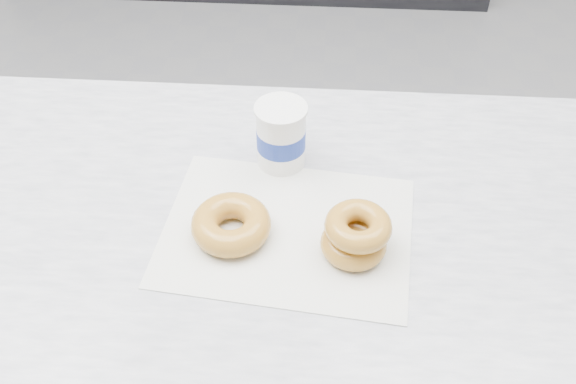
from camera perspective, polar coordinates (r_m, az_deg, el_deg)
name	(u,v)px	position (r m, az deg, el deg)	size (l,w,h in m)	color
ground	(175,287)	(1.99, -9.97, -8.33)	(5.00, 5.00, 0.00)	gray
wax_paper	(287,231)	(0.89, -0.09, -3.46)	(0.34, 0.26, 0.00)	silver
donut_single	(231,224)	(0.87, -5.08, -2.87)	(0.11, 0.11, 0.04)	gold
donut_stack	(356,235)	(0.85, 6.05, -3.80)	(0.10, 0.10, 0.06)	gold
coffee_cup	(281,135)	(0.96, -0.62, 5.08)	(0.09, 0.09, 0.10)	white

